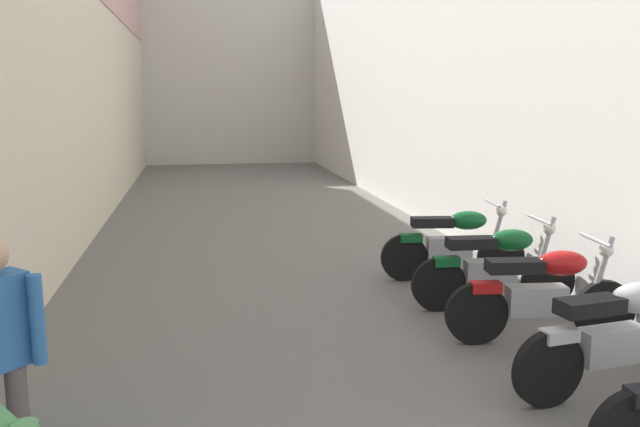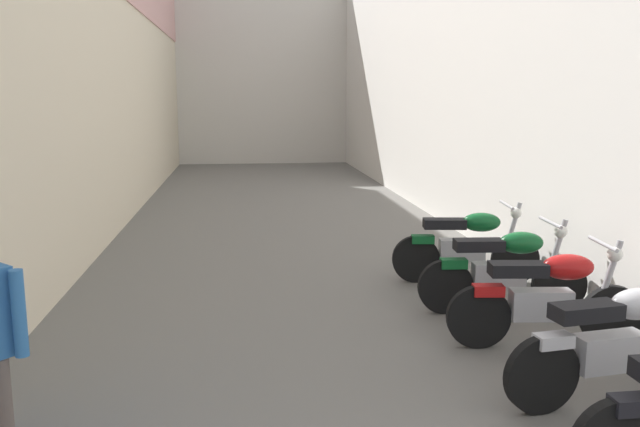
# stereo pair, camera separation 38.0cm
# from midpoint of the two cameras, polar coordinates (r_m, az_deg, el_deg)

# --- Properties ---
(ground_plane) EXTENTS (38.65, 38.65, 0.00)m
(ground_plane) POSITION_cam_midpoint_polar(r_m,az_deg,el_deg) (10.12, -4.64, -3.19)
(ground_plane) COLOR #66635E
(building_left) EXTENTS (0.45, 22.65, 7.40)m
(building_left) POSITION_cam_midpoint_polar(r_m,az_deg,el_deg) (12.03, -21.58, 16.19)
(building_left) COLOR beige
(building_left) RESTS_ON ground
(building_right) EXTENTS (0.45, 22.65, 7.25)m
(building_right) POSITION_cam_midpoint_polar(r_m,az_deg,el_deg) (12.57, 9.02, 15.95)
(building_right) COLOR silver
(building_right) RESTS_ON ground
(building_far_end) EXTENTS (8.86, 2.00, 6.62)m
(building_far_end) POSITION_cam_midpoint_polar(r_m,az_deg,el_deg) (24.16, -8.41, 12.36)
(building_far_end) COLOR beige
(building_far_end) RESTS_ON ground
(motorcycle_third) EXTENTS (1.84, 0.58, 1.04)m
(motorcycle_third) POSITION_cam_midpoint_polar(r_m,az_deg,el_deg) (5.61, 22.73, -9.68)
(motorcycle_third) COLOR black
(motorcycle_third) RESTS_ON ground
(motorcycle_fourth) EXTENTS (1.85, 0.58, 1.04)m
(motorcycle_fourth) POSITION_cam_midpoint_polar(r_m,az_deg,el_deg) (6.54, 17.25, -6.55)
(motorcycle_fourth) COLOR black
(motorcycle_fourth) RESTS_ON ground
(motorcycle_fifth) EXTENTS (1.85, 0.58, 1.04)m
(motorcycle_fifth) POSITION_cam_midpoint_polar(r_m,az_deg,el_deg) (7.42, 13.61, -4.41)
(motorcycle_fifth) COLOR black
(motorcycle_fifth) RESTS_ON ground
(motorcycle_sixth) EXTENTS (1.84, 0.58, 1.04)m
(motorcycle_sixth) POSITION_cam_midpoint_polar(r_m,az_deg,el_deg) (8.49, 10.34, -2.46)
(motorcycle_sixth) COLOR black
(motorcycle_sixth) RESTS_ON ground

